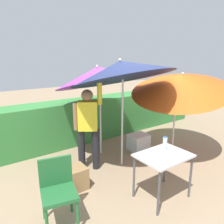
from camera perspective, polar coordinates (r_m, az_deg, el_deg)
The scene contains 11 objects.
ground_plane at distance 4.50m, azimuth 2.28°, elevation -14.48°, with size 24.00×24.00×0.00m, color #9E8466.
hedge_row at distance 5.69m, azimuth -8.64°, elevation -2.28°, with size 8.00×0.70×1.10m, color #38843D.
umbrella_rainbow at distance 4.77m, azimuth 17.59°, elevation 7.49°, with size 2.17×2.11×2.21m.
umbrella_orange at distance 4.60m, azimuth -3.60°, elevation 9.83°, with size 1.95×1.93×2.26m.
umbrella_yellow at distance 4.05m, azimuth 2.51°, elevation 11.07°, with size 2.00×1.99×2.39m.
person_vendor at distance 4.12m, azimuth -6.41°, elevation -3.19°, with size 0.51×0.38×1.88m.
chair_plastic at distance 3.07m, azimuth -14.22°, elevation -18.99°, with size 0.52×0.52×0.89m.
cooler_box at distance 5.23m, azimuth 7.05°, elevation -7.95°, with size 0.45×0.39×0.39m, color silver.
crate_cardboard at distance 3.83m, azimuth -10.35°, elevation -17.10°, with size 0.45×0.34×0.38m, color #9E7A4C.
folding_table at distance 3.46m, azimuth 13.51°, elevation -12.31°, with size 0.80×0.60×0.73m.
bottle_water at distance 3.52m, azimuth 13.91°, elevation -8.23°, with size 0.07×0.07×0.24m.
Camera 1 is at (-2.41, -3.11, 2.19)m, focal length 34.32 mm.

